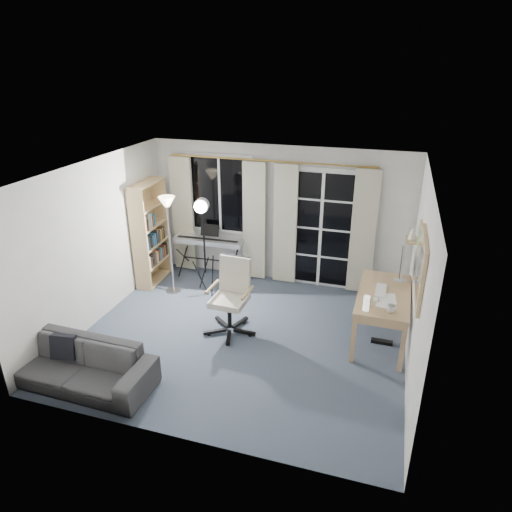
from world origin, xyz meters
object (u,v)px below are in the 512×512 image
at_px(torchiere_lamp, 168,217).
at_px(mug, 391,308).
at_px(keyboard_piano, 208,242).
at_px(sofa, 78,359).
at_px(monitor, 402,263).
at_px(desk, 383,299).
at_px(studio_light, 202,217).
at_px(bookshelf, 149,236).
at_px(office_chair, 232,289).

bearing_deg(torchiere_lamp, mug, -15.08).
bearing_deg(keyboard_piano, sofa, -98.42).
bearing_deg(monitor, desk, -112.66).
bearing_deg(studio_light, keyboard_piano, 96.64).
relative_size(bookshelf, monitor, 3.38).
relative_size(torchiere_lamp, office_chair, 1.52).
bearing_deg(mug, bookshelf, 163.35).
relative_size(torchiere_lamp, studio_light, 0.98).
distance_m(keyboard_piano, mug, 3.60).
bearing_deg(office_chair, mug, -1.89).
height_order(bookshelf, studio_light, bookshelf).
bearing_deg(bookshelf, sofa, -81.37).
xyz_separation_m(studio_light, office_chair, (0.80, -0.84, -0.73)).
relative_size(desk, sofa, 0.76).
bearing_deg(bookshelf, desk, -12.85).
bearing_deg(desk, torchiere_lamp, 173.40).
bearing_deg(office_chair, torchiere_lamp, 152.91).
bearing_deg(keyboard_piano, bookshelf, -155.92).
relative_size(monitor, sofa, 0.29).
xyz_separation_m(studio_light, sofa, (-0.57, -2.59, -1.02)).
xyz_separation_m(bookshelf, keyboard_piano, (0.92, 0.45, -0.17)).
distance_m(bookshelf, monitor, 4.21).
height_order(mug, sofa, mug).
height_order(keyboard_piano, studio_light, studio_light).
xyz_separation_m(desk, mug, (0.10, -0.50, 0.15)).
bearing_deg(torchiere_lamp, bookshelf, 153.93).
distance_m(office_chair, monitor, 2.44).
height_order(torchiere_lamp, studio_light, studio_light).
height_order(torchiere_lamp, monitor, torchiere_lamp).
bearing_deg(desk, monitor, 67.34).
bearing_deg(studio_light, torchiere_lamp, 176.07).
bearing_deg(torchiere_lamp, desk, -7.53).
xyz_separation_m(studio_light, desk, (2.88, -0.52, -0.73)).
height_order(office_chair, sofa, office_chair).
bearing_deg(sofa, monitor, 35.75).
distance_m(bookshelf, office_chair, 2.19).
bearing_deg(sofa, mug, 24.96).
bearing_deg(keyboard_piano, torchiere_lamp, -118.99).
relative_size(torchiere_lamp, mug, 13.84).
distance_m(torchiere_lamp, monitor, 3.66).
height_order(bookshelf, desk, bookshelf).
relative_size(keyboard_piano, sofa, 0.69).
height_order(keyboard_piano, sofa, keyboard_piano).
bearing_deg(office_chair, studio_light, 136.04).
distance_m(studio_light, office_chair, 1.37).
relative_size(torchiere_lamp, keyboard_piano, 1.33).
height_order(desk, mug, mug).
bearing_deg(desk, office_chair, -170.25).
relative_size(bookshelf, keyboard_piano, 1.43).
bearing_deg(studio_light, mug, -29.14).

